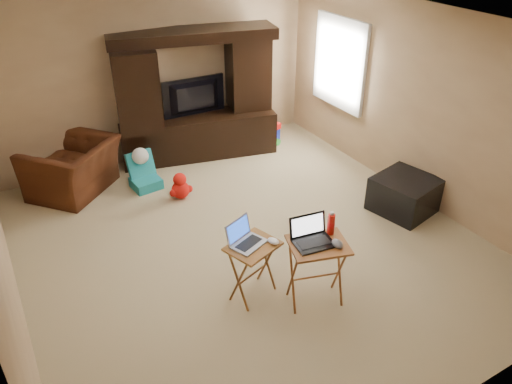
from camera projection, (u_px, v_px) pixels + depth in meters
floor at (248, 242)px, 5.96m from camera, size 5.50×5.50×0.00m
ceiling at (245, 27)px, 4.67m from camera, size 5.50×5.50×0.00m
wall_back at (156, 77)px, 7.36m from camera, size 5.00×0.00×5.00m
wall_front at (450, 306)px, 3.28m from camera, size 5.00×0.00×5.00m
wall_right at (417, 105)px, 6.39m from camera, size 0.00×5.50×5.50m
window_pane at (341, 63)px, 7.46m from camera, size 0.00×1.20×1.20m
window_frame at (340, 63)px, 7.45m from camera, size 0.06×1.14×1.34m
entertainment_center at (196, 96)px, 7.46m from camera, size 2.45×1.13×1.95m
television at (196, 98)px, 7.49m from camera, size 0.99×0.16×0.57m
recliner at (73, 168)px, 6.80m from camera, size 1.47×1.45×0.72m
child_rocker at (145, 172)px, 6.93m from camera, size 0.42×0.46×0.50m
plush_toy at (180, 186)px, 6.73m from camera, size 0.34×0.28×0.38m
push_toy at (264, 133)px, 8.18m from camera, size 0.62×0.52×0.39m
ottoman at (405, 194)px, 6.46m from camera, size 0.85×0.85×0.46m
tray_table_left at (253, 271)px, 5.02m from camera, size 0.59×0.52×0.63m
tray_table_right at (316, 273)px, 4.92m from camera, size 0.65×0.58×0.72m
laptop_left at (249, 235)px, 4.80m from camera, size 0.41×0.38×0.24m
laptop_right at (315, 234)px, 4.68m from camera, size 0.41×0.36×0.24m
mouse_left at (273, 241)px, 4.87m from camera, size 0.12×0.15×0.05m
mouse_right at (337, 244)px, 4.69m from camera, size 0.11×0.16×0.06m
water_bottle at (331, 224)px, 4.83m from camera, size 0.07×0.07×0.22m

